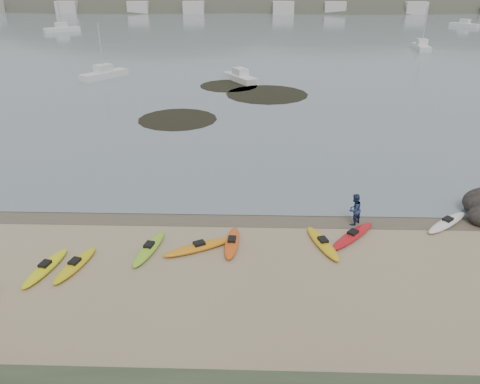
{
  "coord_description": "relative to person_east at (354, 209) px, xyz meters",
  "views": [
    {
      "loc": [
        0.72,
        -23.82,
        12.71
      ],
      "look_at": [
        0.0,
        0.0,
        1.5
      ],
      "focal_mm": 35.0,
      "sensor_mm": 36.0,
      "label": 1
    }
  ],
  "objects": [
    {
      "name": "person_east",
      "position": [
        0.0,
        0.0,
        0.0
      ],
      "size": [
        1.11,
        1.11,
        1.82
      ],
      "primitive_type": "imported",
      "rotation": [
        0.0,
        0.0,
        3.93
      ],
      "color": "navy",
      "rests_on": "ground"
    },
    {
      "name": "kelp_mats",
      "position": [
        -7.84,
        28.49,
        -0.88
      ],
      "size": [
        17.18,
        21.91,
        0.04
      ],
      "color": "black",
      "rests_on": "water"
    },
    {
      "name": "far_hills",
      "position": [
        33.06,
        194.77,
        -16.84
      ],
      "size": [
        550.0,
        135.0,
        80.0
      ],
      "color": "#384235",
      "rests_on": "ground"
    },
    {
      "name": "moored_boats",
      "position": [
        -5.46,
        73.14,
        -0.4
      ],
      "size": [
        106.45,
        74.63,
        1.14
      ],
      "color": "silver",
      "rests_on": "ground"
    },
    {
      "name": "ground",
      "position": [
        -6.32,
        0.8,
        -0.91
      ],
      "size": [
        600.0,
        600.0,
        0.0
      ],
      "primitive_type": "plane",
      "color": "tan",
      "rests_on": "ground"
    },
    {
      "name": "wet_sand",
      "position": [
        -6.32,
        0.5,
        -0.9
      ],
      "size": [
        60.0,
        60.0,
        0.0
      ],
      "primitive_type": "plane",
      "color": "brown",
      "rests_on": "ground"
    },
    {
      "name": "far_town",
      "position": [
        -0.32,
        145.8,
        1.09
      ],
      "size": [
        199.0,
        5.0,
        4.0
      ],
      "color": "beige",
      "rests_on": "ground"
    },
    {
      "name": "kayaks",
      "position": [
        -6.29,
        -2.74,
        -0.74
      ],
      "size": [
        22.77,
        8.21,
        0.34
      ],
      "color": "orange",
      "rests_on": "ground"
    }
  ]
}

